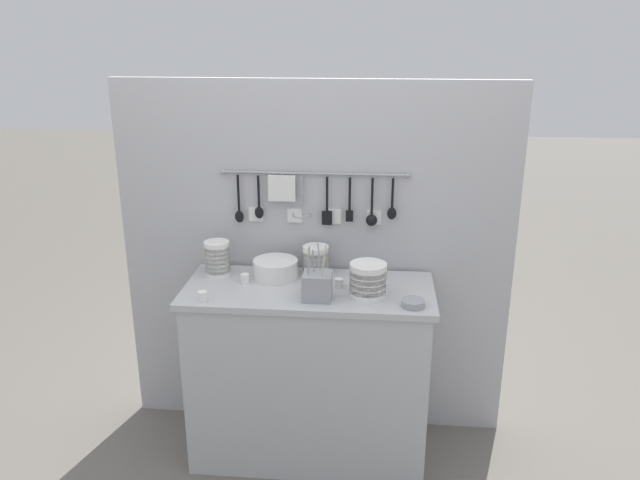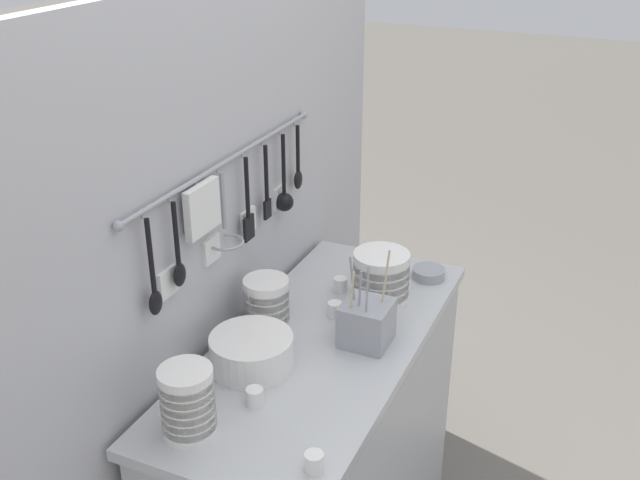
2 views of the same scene
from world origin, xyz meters
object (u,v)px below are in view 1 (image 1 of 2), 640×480
object	(u,v)px
bowl_stack_tall_left	(316,260)
cutlery_caddy	(317,285)
steel_mixing_bowl	(413,303)
bowl_stack_short_front	(217,258)
plate_stack	(276,269)
cup_edge_far	(370,281)
cup_beside_plates	(245,278)
cup_edge_near	(339,283)
cup_mid_row	(203,296)
bowl_stack_back_corner	(368,280)

from	to	relation	value
bowl_stack_tall_left	cutlery_caddy	distance (m)	0.28
bowl_stack_tall_left	steel_mixing_bowl	world-z (taller)	bowl_stack_tall_left
bowl_stack_short_front	plate_stack	world-z (taller)	bowl_stack_short_front
cup_edge_far	plate_stack	bearing A→B (deg)	173.20
cutlery_caddy	cup_beside_plates	bearing A→B (deg)	158.00
bowl_stack_tall_left	plate_stack	bearing A→B (deg)	-163.43
plate_stack	cup_edge_near	bearing A→B (deg)	-17.21
plate_stack	cup_mid_row	xyz separation A→B (m)	(-0.28, -0.30, -0.02)
plate_stack	cup_edge_near	size ratio (longest dim) A/B	4.93
bowl_stack_tall_left	cup_mid_row	world-z (taller)	bowl_stack_tall_left
plate_stack	cup_beside_plates	size ratio (longest dim) A/B	4.93
plate_stack	cup_edge_far	size ratio (longest dim) A/B	4.93
steel_mixing_bowl	cutlery_caddy	world-z (taller)	cutlery_caddy
bowl_stack_tall_left	cup_edge_near	world-z (taller)	bowl_stack_tall_left
plate_stack	cup_beside_plates	distance (m)	0.16
cup_beside_plates	plate_stack	bearing A→B (deg)	31.24
bowl_stack_back_corner	cup_mid_row	xyz separation A→B (m)	(-0.73, -0.12, -0.06)
steel_mixing_bowl	cup_edge_near	world-z (taller)	cup_edge_near
cutlery_caddy	cup_edge_far	world-z (taller)	cutlery_caddy
steel_mixing_bowl	cutlery_caddy	xyz separation A→B (m)	(-0.42, 0.05, 0.05)
bowl_stack_tall_left	cup_mid_row	distance (m)	0.59
bowl_stack_back_corner	plate_stack	size ratio (longest dim) A/B	0.77
bowl_stack_short_front	cup_mid_row	xyz separation A→B (m)	(0.01, -0.30, -0.06)
cutlery_caddy	cup_beside_plates	distance (m)	0.39
bowl_stack_short_front	cup_mid_row	world-z (taller)	bowl_stack_short_front
plate_stack	cup_edge_near	world-z (taller)	plate_stack
bowl_stack_tall_left	cup_edge_far	size ratio (longest dim) A/B	3.33
bowl_stack_back_corner	cutlery_caddy	bearing A→B (deg)	-169.63
cup_beside_plates	cup_edge_near	xyz separation A→B (m)	(0.45, -0.02, 0.00)
bowl_stack_tall_left	cup_edge_near	xyz separation A→B (m)	(0.12, -0.15, -0.05)
plate_stack	cutlery_caddy	bearing A→B (deg)	-45.15
bowl_stack_back_corner	cup_edge_far	distance (m)	0.14
bowl_stack_tall_left	cup_edge_far	bearing A→B (deg)	-22.67
plate_stack	cup_edge_near	xyz separation A→B (m)	(0.31, -0.10, -0.02)
bowl_stack_back_corner	cup_edge_far	bearing A→B (deg)	87.05
cup_beside_plates	bowl_stack_short_front	bearing A→B (deg)	151.12
cup_beside_plates	cup_edge_far	size ratio (longest dim) A/B	1.00
cup_edge_near	cup_edge_far	xyz separation A→B (m)	(0.14, 0.04, 0.00)
cup_edge_near	plate_stack	bearing A→B (deg)	162.79
bowl_stack_tall_left	bowl_stack_back_corner	world-z (taller)	bowl_stack_back_corner
cup_mid_row	cup_edge_near	world-z (taller)	same
bowl_stack_back_corner	cup_edge_far	world-z (taller)	bowl_stack_back_corner
bowl_stack_short_front	cup_beside_plates	bearing A→B (deg)	-28.88
cup_beside_plates	cup_mid_row	world-z (taller)	same
bowl_stack_tall_left	cutlery_caddy	bearing A→B (deg)	-82.92
bowl_stack_short_front	plate_stack	xyz separation A→B (m)	(0.28, -0.00, -0.04)
cutlery_caddy	cup_mid_row	distance (m)	0.51
bowl_stack_short_front	plate_stack	bearing A→B (deg)	-0.43
cup_edge_far	cup_mid_row	bearing A→B (deg)	-161.31
cup_edge_far	cup_edge_near	bearing A→B (deg)	-163.11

